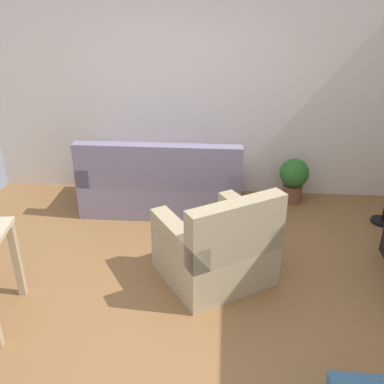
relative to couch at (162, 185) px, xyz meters
name	(u,v)px	position (x,y,z in m)	size (l,w,h in m)	color
ground_plane	(177,291)	(0.35, -1.59, -0.32)	(5.20, 4.40, 0.02)	olive
wall_rear	(194,88)	(0.35, 0.61, 1.04)	(5.20, 0.10, 2.70)	silver
couch	(162,185)	(0.00, 0.00, 0.00)	(1.88, 0.84, 0.92)	gray
potted_plant	(294,177)	(1.62, 0.31, 0.02)	(0.36, 0.36, 0.57)	brown
armchair	(218,249)	(0.70, -1.37, 0.01)	(1.21, 1.19, 0.92)	tan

